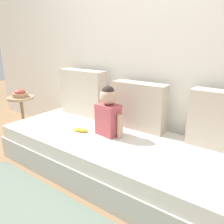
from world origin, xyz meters
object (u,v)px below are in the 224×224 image
Objects in this scene: throw_pillow_left at (83,93)px; fruit_bowl at (20,94)px; throw_pillow_right at (222,121)px; banana at (80,130)px; side_table at (22,106)px; throw_pillow_center at (139,106)px; toddler at (108,112)px; couch at (119,158)px.

throw_pillow_left is 3.01× the size of fruit_bowl.
throw_pillow_left is 1.53m from throw_pillow_right.
throw_pillow_right reaches higher than banana.
throw_pillow_left is 0.94m from side_table.
throw_pillow_center is (0.76, 0.00, -0.03)m from throw_pillow_left.
fruit_bowl is (-1.47, 0.02, -0.03)m from toddler.
throw_pillow_right is 1.27m from banana.
banana is 1.22m from side_table.
couch is 0.46m from banana.
couch is at bearing -24.89° from throw_pillow_left.
toddler is at bearing -0.84° from side_table.
side_table is at bearing 180.00° from fruit_bowl.
throw_pillow_right is at bearing 0.00° from throw_pillow_center.
throw_pillow_right reaches higher than couch.
throw_pillow_left reaches higher than throw_pillow_right.
throw_pillow_right reaches higher than side_table.
couch is 0.55m from throw_pillow_center.
throw_pillow_left is 3.51× the size of banana.
throw_pillow_center is 3.24× the size of banana.
couch is 0.96m from throw_pillow_left.
throw_pillow_right reaches higher than fruit_bowl.
throw_pillow_right is at bearing 6.89° from side_table.
toddler is 0.91× the size of side_table.
throw_pillow_center is 1.65m from fruit_bowl.
throw_pillow_center is 1.07× the size of side_table.
throw_pillow_center is at bearing 10.07° from side_table.
side_table is 0.17m from fruit_bowl.
banana is at bearing -6.56° from fruit_bowl.
side_table reaches higher than banana.
throw_pillow_right is at bearing 0.00° from throw_pillow_left.
toddler is (-0.15, 0.04, 0.41)m from couch.
toddler is at bearing 24.99° from banana.
couch is 14.51× the size of banana.
fruit_bowl is at bearing -173.11° from throw_pillow_right.
fruit_bowl reaches higher than couch.
couch is 12.45× the size of fruit_bowl.
toddler is (-0.92, -0.31, -0.02)m from throw_pillow_right.
couch is 4.48× the size of throw_pillow_center.
throw_pillow_left reaches higher than throw_pillow_center.
side_table is 2.60× the size of fruit_bowl.
fruit_bowl reaches higher than banana.
throw_pillow_right reaches higher than toddler.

